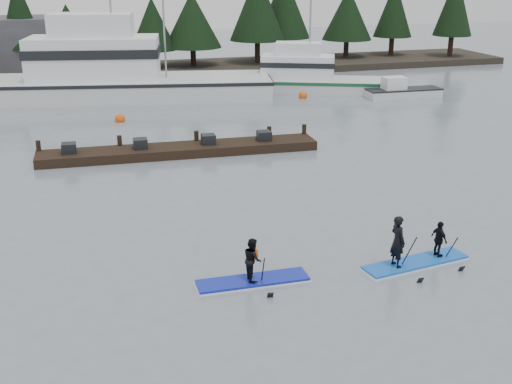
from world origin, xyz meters
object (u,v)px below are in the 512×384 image
object	(u,v)px
fishing_boat_medium	(312,84)
paddleboard_solo	(253,269)
fishing_boat_large	(122,86)
paddleboard_duo	(414,249)
floating_dock	(180,150)

from	to	relation	value
fishing_boat_medium	paddleboard_solo	size ratio (longest dim) A/B	3.61
fishing_boat_large	fishing_boat_medium	size ratio (longest dim) A/B	1.66
paddleboard_solo	fishing_boat_large	bearing A→B (deg)	93.19
paddleboard_solo	paddleboard_duo	distance (m)	5.41
fishing_boat_large	floating_dock	distance (m)	15.94
fishing_boat_medium	fishing_boat_large	bearing A→B (deg)	-162.21
paddleboard_duo	floating_dock	bearing A→B (deg)	100.36
fishing_boat_large	floating_dock	bearing A→B (deg)	-73.70
fishing_boat_medium	floating_dock	bearing A→B (deg)	-108.57
fishing_boat_large	fishing_boat_medium	xyz separation A→B (m)	(14.38, -1.35, -0.35)
paddleboard_solo	fishing_boat_medium	bearing A→B (deg)	66.66
paddleboard_solo	floating_dock	bearing A→B (deg)	89.76
floating_dock	paddleboard_solo	world-z (taller)	paddleboard_solo
floating_dock	paddleboard_duo	bearing A→B (deg)	-68.90
fishing_boat_large	paddleboard_duo	distance (m)	31.51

